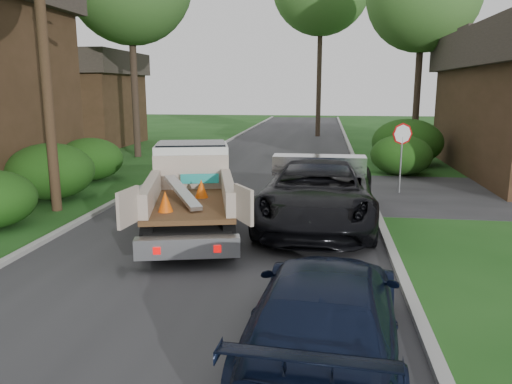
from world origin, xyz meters
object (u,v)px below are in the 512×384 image
object	(u,v)px
stop_sign	(402,143)
flatbed_truck	(191,183)
black_pickup	(318,192)
house_left_far	(75,98)
navy_suv	(325,312)
utility_pole	(43,33)

from	to	relation	value
stop_sign	flatbed_truck	distance (m)	8.01
flatbed_truck	black_pickup	size ratio (longest dim) A/B	0.93
house_left_far	flatbed_truck	size ratio (longest dim) A/B	1.26
black_pickup	navy_suv	distance (m)	7.01
utility_pole	house_left_far	distance (m)	18.93
stop_sign	utility_pole	world-z (taller)	utility_pole
black_pickup	stop_sign	bearing A→B (deg)	60.62
house_left_far	black_pickup	world-z (taller)	house_left_far
black_pickup	house_left_far	bearing A→B (deg)	134.76
house_left_far	black_pickup	distance (m)	23.74
utility_pole	stop_sign	bearing A→B (deg)	20.62
utility_pole	navy_suv	bearing A→B (deg)	-42.80
stop_sign	black_pickup	size ratio (longest dim) A/B	0.38
house_left_far	flatbed_truck	xyz separation A→B (m)	(12.52, -18.06, -1.89)
house_left_far	navy_suv	world-z (taller)	house_left_far
house_left_far	black_pickup	size ratio (longest dim) A/B	1.17
house_left_far	navy_suv	bearing A→B (deg)	-56.69
house_left_far	navy_suv	xyz separation A→B (m)	(16.10, -24.50, -2.35)
utility_pole	black_pickup	world-z (taller)	utility_pole
black_pickup	utility_pole	bearing A→B (deg)	179.01
stop_sign	house_left_far	world-z (taller)	house_left_far
stop_sign	flatbed_truck	bearing A→B (deg)	-140.67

